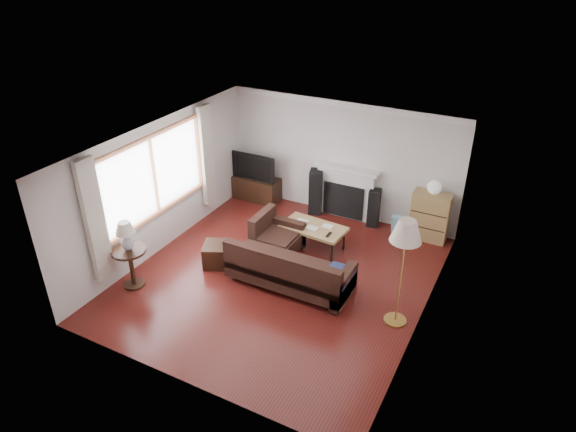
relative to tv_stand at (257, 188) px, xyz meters
The scene contains 17 objects.
room 3.30m from the tv_stand, 51.99° to the right, with size 5.10×5.60×2.54m.
window 3.02m from the tv_stand, 100.78° to the right, with size 0.12×2.74×1.54m, color brown.
curtain_near 4.38m from the tv_stand, 96.26° to the right, with size 0.10×0.35×2.10m, color beige.
curtain_far 1.69m from the tv_stand, 111.64° to the right, with size 0.10×0.35×2.10m, color beige.
fireplace 2.12m from the tv_stand, ahead, with size 1.40×0.26×1.15m, color white.
tv_stand is the anchor object (origin of this frame).
television 0.57m from the tv_stand, ahead, with size 1.06×0.14×0.61m, color black.
speaker_left 1.48m from the tv_stand, ahead, with size 0.27×0.33×0.99m, color black.
speaker_right 2.77m from the tv_stand, ahead, with size 0.22×0.27×0.81m, color black.
bookshelf 3.93m from the tv_stand, ahead, with size 0.73×0.35×1.00m, color #9D7D48.
globe_lamp 4.02m from the tv_stand, ahead, with size 0.27×0.27×0.27m, color white.
sectional_sofa 3.42m from the tv_stand, 49.95° to the right, with size 2.34×1.71×0.75m, color black.
coffee_table 2.42m from the tv_stand, 32.73° to the right, with size 1.22×0.66×0.48m, color #A07E4C.
footstool 2.74m from the tv_stand, 74.70° to the right, with size 0.50×0.50×0.42m, color black.
floor_lamp 4.95m from the tv_stand, 33.13° to the right, with size 0.47×0.47×1.82m, color #B68B3F.
side_table 3.86m from the tv_stand, 93.13° to the right, with size 0.58×0.58×0.73m, color black.
table_lamp 3.93m from the tv_stand, 93.13° to the right, with size 0.32×0.32×0.52m, color silver.
Camera 1 is at (3.58, -6.57, 5.37)m, focal length 32.00 mm.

